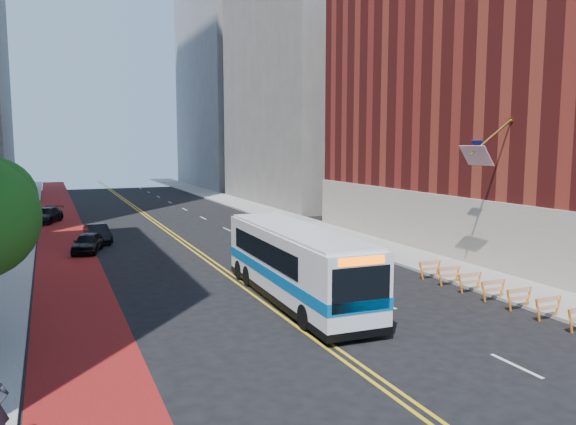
% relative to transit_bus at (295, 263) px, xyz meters
% --- Properties ---
extents(ground, '(160.00, 160.00, 0.00)m').
position_rel_transit_bus_xyz_m(ground, '(-1.31, -7.99, -1.77)').
color(ground, black).
rests_on(ground, ground).
extents(sidewalk_left, '(4.00, 140.00, 0.15)m').
position_rel_transit_bus_xyz_m(sidewalk_left, '(-13.31, 22.01, -1.69)').
color(sidewalk_left, gray).
rests_on(sidewalk_left, ground).
extents(sidewalk_right, '(4.00, 140.00, 0.15)m').
position_rel_transit_bus_xyz_m(sidewalk_right, '(10.69, 22.01, -1.69)').
color(sidewalk_right, gray).
rests_on(sidewalk_right, ground).
extents(bus_lane_paint, '(3.60, 140.00, 0.01)m').
position_rel_transit_bus_xyz_m(bus_lane_paint, '(-9.41, 22.01, -1.76)').
color(bus_lane_paint, maroon).
rests_on(bus_lane_paint, ground).
extents(center_line_inner, '(0.14, 140.00, 0.01)m').
position_rel_transit_bus_xyz_m(center_line_inner, '(-1.49, 22.01, -1.77)').
color(center_line_inner, gold).
rests_on(center_line_inner, ground).
extents(center_line_outer, '(0.14, 140.00, 0.01)m').
position_rel_transit_bus_xyz_m(center_line_outer, '(-1.13, 22.01, -1.77)').
color(center_line_outer, gold).
rests_on(center_line_outer, ground).
extents(lane_dashes, '(0.14, 98.20, 0.01)m').
position_rel_transit_bus_xyz_m(lane_dashes, '(3.49, 30.01, -1.76)').
color(lane_dashes, silver).
rests_on(lane_dashes, ground).
extents(brick_building, '(18.73, 36.00, 22.00)m').
position_rel_transit_bus_xyz_m(brick_building, '(20.63, 4.01, 9.20)').
color(brick_building, maroon).
rests_on(brick_building, ground).
extents(midrise_right_near, '(18.00, 26.00, 40.00)m').
position_rel_transit_bus_xyz_m(midrise_right_near, '(21.69, 40.01, 18.23)').
color(midrise_right_near, slate).
rests_on(midrise_right_near, ground).
extents(midrise_right_far, '(20.00, 28.00, 55.00)m').
position_rel_transit_bus_xyz_m(midrise_right_far, '(22.69, 70.01, 25.73)').
color(midrise_right_far, gray).
rests_on(midrise_right_far, ground).
extents(construction_barriers, '(1.42, 10.91, 1.00)m').
position_rel_transit_bus_xyz_m(construction_barriers, '(8.29, -4.56, -1.09)').
color(construction_barriers, orange).
rests_on(construction_barriers, ground).
extents(transit_bus, '(3.06, 12.40, 3.39)m').
position_rel_transit_bus_xyz_m(transit_bus, '(0.00, 0.00, 0.00)').
color(transit_bus, silver).
rests_on(transit_bus, ground).
extents(car_a, '(2.55, 4.16, 1.32)m').
position_rel_transit_bus_xyz_m(car_a, '(-8.06, 15.98, -1.11)').
color(car_a, black).
rests_on(car_a, ground).
extents(car_b, '(1.83, 4.17, 1.33)m').
position_rel_transit_bus_xyz_m(car_b, '(-7.13, 19.62, -1.10)').
color(car_b, black).
rests_on(car_b, ground).
extents(car_c, '(3.50, 5.15, 1.38)m').
position_rel_transit_bus_xyz_m(car_c, '(-10.61, 32.48, -1.08)').
color(car_c, black).
rests_on(car_c, ground).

